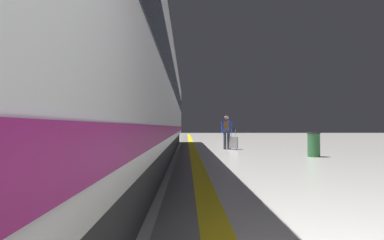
# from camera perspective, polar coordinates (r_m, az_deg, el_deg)

# --- Properties ---
(safety_line_strip) EXTENTS (0.36, 80.00, 0.01)m
(safety_line_strip) POSITION_cam_1_polar(r_m,az_deg,el_deg) (10.61, 0.77, -7.11)
(safety_line_strip) COLOR yellow
(safety_line_strip) RESTS_ON ground
(tactile_edge_band) EXTENTS (0.66, 80.00, 0.01)m
(tactile_edge_band) POSITION_cam_1_polar(r_m,az_deg,el_deg) (10.60, -1.12, -7.12)
(tactile_edge_band) COLOR slate
(tactile_edge_band) RESTS_ON ground
(high_speed_train) EXTENTS (2.94, 31.14, 4.97)m
(high_speed_train) POSITION_cam_1_polar(r_m,az_deg,el_deg) (9.78, -11.80, 7.09)
(high_speed_train) COLOR #38383D
(high_speed_train) RESTS_ON ground
(passenger_near) EXTENTS (0.52, 0.37, 1.69)m
(passenger_near) POSITION_cam_1_polar(r_m,az_deg,el_deg) (16.42, 5.91, -1.50)
(passenger_near) COLOR #383842
(passenger_near) RESTS_ON ground
(suitcase_near) EXTENTS (0.44, 0.35, 1.00)m
(suitcase_near) POSITION_cam_1_polar(r_m,az_deg,el_deg) (16.33, 7.12, -3.85)
(suitcase_near) COLOR #9E9EA3
(suitcase_near) RESTS_ON ground
(waste_bin) EXTENTS (0.46, 0.46, 0.91)m
(waste_bin) POSITION_cam_1_polar(r_m,az_deg,el_deg) (13.08, 20.01, -3.92)
(waste_bin) COLOR #2D6638
(waste_bin) RESTS_ON ground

